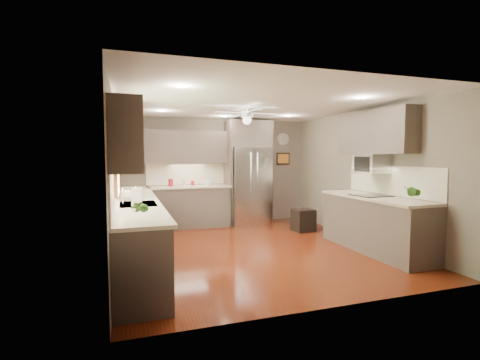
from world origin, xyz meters
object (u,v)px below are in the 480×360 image
stool (303,220)px  microwave (372,164)px  canister_c (184,182)px  canister_d (193,183)px  potted_plant_left (139,207)px  paper_towel (137,200)px  soap_bottle (127,193)px  potted_plant_right (411,191)px  refrigerator (249,174)px  canister_a (171,183)px  bowl (208,184)px

stool → microwave: bearing=-72.8°
canister_c → canister_d: canister_c is taller
canister_d → potted_plant_left: potted_plant_left is taller
paper_towel → canister_d: bearing=68.7°
potted_plant_left → soap_bottle: bearing=93.6°
potted_plant_right → paper_towel: size_ratio=0.97×
refrigerator → canister_a: bearing=177.0°
canister_a → bowl: bearing=-2.5°
refrigerator → potted_plant_right: bearing=-72.3°
potted_plant_left → paper_towel: size_ratio=0.86×
canister_c → potted_plant_right: potted_plant_right is taller
potted_plant_left → potted_plant_right: (3.86, 0.24, 0.02)m
canister_a → refrigerator: size_ratio=0.07×
potted_plant_left → canister_a: bearing=78.5°
canister_d → refrigerator: bearing=-2.9°
refrigerator → stool: (0.84, -1.15, -0.95)m
canister_d → microwave: bearing=-46.2°
canister_a → soap_bottle: bearing=-112.4°
potted_plant_right → canister_c: bearing=125.9°
microwave → paper_towel: size_ratio=1.67×
paper_towel → refrigerator: bearing=51.4°
refrigerator → canister_c: bearing=178.6°
potted_plant_right → stool: size_ratio=0.66×
potted_plant_left → bowl: potted_plant_left is taller
potted_plant_right → stool: 2.76m
soap_bottle → potted_plant_left: (0.11, -1.80, 0.04)m
soap_bottle → paper_towel: paper_towel is taller
soap_bottle → bowl: bearing=51.4°
microwave → paper_towel: bearing=-171.0°
potted_plant_left → paper_towel: 0.65m
refrigerator → microwave: (1.33, -2.71, 0.29)m
canister_d → paper_towel: size_ratio=0.34×
bowl → stool: bearing=-33.5°
canister_a → refrigerator: (1.83, -0.10, 0.17)m
bowl → refrigerator: size_ratio=0.09×
canister_d → paper_towel: bearing=-111.3°
refrigerator → microwave: 3.03m
canister_c → paper_towel: bearing=-108.3°
potted_plant_left → potted_plant_right: size_ratio=0.88×
bowl → stool: bowl is taller
soap_bottle → bowl: 2.88m
soap_bottle → potted_plant_left: potted_plant_left is taller
canister_c → bowl: bearing=2.0°
canister_d → soap_bottle: bearing=-122.4°
canister_c → potted_plant_right: bearing=-54.1°
bowl → stool: 2.31m
bowl → microwave: size_ratio=0.39×
potted_plant_right → bowl: size_ratio=1.49×
bowl → canister_c: bearing=-178.0°
canister_a → paper_towel: 3.54m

